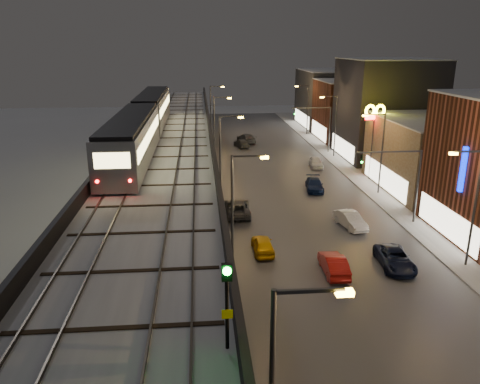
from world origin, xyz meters
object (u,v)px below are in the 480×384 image
subway_train (144,121)px  car_onc_white (315,185)px  car_taxi (263,245)px  car_mid_dark (246,139)px  car_near_white (334,265)px  car_far_white (241,143)px  car_onc_dark (395,259)px  car_mid_silver (237,208)px  rail_signal (227,290)px  car_onc_red (316,163)px  car_onc_silver (350,221)px

subway_train → car_onc_white: subway_train is taller
car_taxi → car_onc_white: bearing=-117.3°
subway_train → car_mid_dark: 32.78m
subway_train → car_near_white: bearing=-51.2°
car_far_white → car_taxi: bearing=74.1°
car_mid_dark → car_onc_dark: (6.45, -47.11, -0.08)m
car_mid_dark → car_onc_dark: size_ratio=1.07×
car_mid_silver → car_onc_dark: car_mid_silver is taller
car_mid_dark → car_onc_dark: bearing=84.4°
car_mid_silver → car_onc_white: 11.92m
car_mid_silver → car_onc_dark: 16.35m
car_mid_silver → car_onc_dark: bearing=133.4°
car_mid_silver → car_onc_dark: size_ratio=1.08×
car_near_white → car_onc_dark: car_near_white is taller
rail_signal → car_taxi: 23.09m
car_onc_red → car_mid_silver: bearing=-119.6°
subway_train → car_mid_dark: size_ratio=7.40×
subway_train → car_mid_silver: bearing=-33.5°
car_taxi → car_onc_red: size_ratio=0.97×
car_mid_silver → car_onc_white: (9.45, 7.26, -0.07)m
car_mid_dark → car_onc_silver: 39.42m
car_near_white → car_onc_dark: bearing=-171.6°
car_onc_silver → car_onc_dark: 8.14m
subway_train → car_taxi: subway_train is taller
subway_train → car_far_white: bearing=63.8°
car_mid_dark → car_onc_dark: 47.55m
car_mid_dark → car_onc_red: 18.99m
car_taxi → car_onc_red: bearing=-112.8°
car_near_white → car_mid_dark: (-1.59, 47.68, 0.04)m
car_taxi → car_onc_white: car_taxi is taller
car_near_white → car_far_white: bearing=-84.6°
car_mid_dark → car_far_white: (-1.18, -3.64, -0.04)m
car_onc_dark → car_onc_white: (-1.40, 19.49, -0.01)m
car_onc_dark → car_near_white: bearing=-168.0°
car_near_white → rail_signal: bearing=64.8°
car_mid_silver → rail_signal: bearing=86.5°
car_mid_silver → car_onc_white: bearing=-140.6°
car_onc_silver → car_onc_red: bearing=74.0°
car_onc_white → car_onc_red: size_ratio=1.12×
car_far_white → car_onc_red: car_far_white is taller
rail_signal → car_onc_white: 40.09m
subway_train → car_onc_silver: 23.10m
car_near_white → car_onc_silver: car_near_white is taller
car_taxi → car_far_white: car_far_white is taller
car_mid_silver → car_mid_dark: bearing=-95.4°
rail_signal → car_onc_white: bearing=71.8°
car_near_white → car_mid_dark: car_mid_dark is taller
car_near_white → car_mid_dark: size_ratio=0.83×
car_mid_silver → car_mid_dark: (4.40, 34.89, 0.02)m
rail_signal → car_onc_dark: bearing=52.6°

